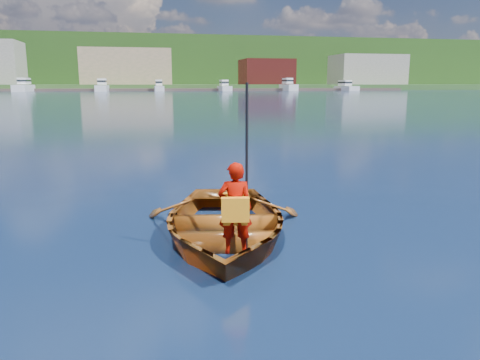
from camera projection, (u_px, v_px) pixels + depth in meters
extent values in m
plane|color=#0D2341|center=(133.00, 257.00, 6.06)|extent=(600.00, 600.00, 0.00)
imported|color=brown|center=(223.00, 223.00, 6.77)|extent=(3.19, 4.05, 0.76)
imported|color=#A60B00|center=(235.00, 208.00, 5.80)|extent=(0.47, 0.35, 1.17)
cube|color=orange|center=(235.00, 210.00, 5.68)|extent=(0.35, 0.16, 0.30)
cube|color=orange|center=(235.00, 205.00, 5.91)|extent=(0.35, 0.14, 0.30)
cube|color=orange|center=(235.00, 221.00, 5.83)|extent=(0.33, 0.27, 0.05)
cylinder|color=black|center=(247.00, 169.00, 5.85)|extent=(0.04, 0.04, 2.12)
cube|color=#395922|center=(142.00, 87.00, 188.18)|extent=(400.00, 80.00, 2.00)
cube|color=#24481B|center=(142.00, 66.00, 234.15)|extent=(400.00, 100.00, 22.00)
cube|color=#4F3F39|center=(164.00, 90.00, 149.32)|extent=(160.01, 11.78, 0.80)
cube|color=tan|center=(127.00, 67.00, 161.80)|extent=(30.00, 16.00, 12.00)
cube|color=brown|center=(266.00, 72.00, 171.90)|extent=(18.00, 16.00, 9.00)
cube|color=gray|center=(367.00, 70.00, 179.54)|extent=(26.00, 16.00, 11.00)
cube|color=white|center=(24.00, 89.00, 136.46)|extent=(3.68, 13.16, 2.15)
cube|color=white|center=(24.00, 81.00, 137.28)|extent=(2.58, 5.92, 1.80)
cube|color=black|center=(24.00, 81.00, 137.26)|extent=(2.65, 6.19, 0.50)
cube|color=white|center=(102.00, 89.00, 140.81)|extent=(3.40, 12.13, 1.99)
cube|color=white|center=(102.00, 82.00, 141.55)|extent=(2.38, 5.46, 1.80)
cube|color=black|center=(102.00, 81.00, 141.53)|extent=(2.45, 5.70, 0.50)
cube|color=white|center=(159.00, 89.00, 144.15)|extent=(2.80, 9.99, 1.71)
cube|color=white|center=(159.00, 83.00, 144.72)|extent=(1.96, 4.50, 1.80)
cube|color=black|center=(159.00, 82.00, 144.70)|extent=(2.01, 4.70, 0.50)
cube|color=white|center=(224.00, 89.00, 148.16)|extent=(3.09, 11.03, 1.69)
cube|color=white|center=(224.00, 83.00, 148.83)|extent=(2.16, 4.96, 1.80)
cube|color=black|center=(224.00, 82.00, 148.81)|extent=(2.22, 5.19, 0.50)
cube|color=white|center=(288.00, 88.00, 152.26)|extent=(3.17, 11.32, 2.28)
cube|color=white|center=(287.00, 81.00, 152.89)|extent=(2.22, 5.09, 1.80)
cube|color=black|center=(287.00, 81.00, 152.87)|extent=(2.28, 5.32, 0.50)
cube|color=white|center=(346.00, 89.00, 156.27)|extent=(3.59, 12.83, 1.66)
cube|color=white|center=(345.00, 83.00, 157.12)|extent=(2.52, 5.77, 1.80)
cube|color=black|center=(345.00, 83.00, 157.10)|extent=(2.59, 6.03, 0.50)
cylinder|color=#382314|center=(207.00, 63.00, 235.32)|extent=(0.80, 0.80, 2.76)
sphere|color=#295E20|center=(207.00, 56.00, 234.58)|extent=(5.16, 5.16, 5.16)
cylinder|color=#382314|center=(15.00, 62.00, 214.99)|extent=(0.80, 0.80, 2.98)
sphere|color=#295E20|center=(14.00, 54.00, 214.18)|extent=(5.57, 5.57, 5.57)
cylinder|color=#382314|center=(104.00, 58.00, 234.18)|extent=(0.80, 0.80, 4.03)
sphere|color=#295E20|center=(103.00, 47.00, 233.09)|extent=(7.53, 7.53, 7.53)
cylinder|color=#382314|center=(228.00, 52.00, 272.67)|extent=(0.80, 0.80, 4.10)
sphere|color=#295E20|center=(228.00, 42.00, 271.57)|extent=(7.65, 7.65, 7.65)
cylinder|color=#382314|center=(271.00, 60.00, 254.32)|extent=(0.80, 0.80, 2.88)
sphere|color=#295E20|center=(271.00, 53.00, 253.54)|extent=(5.38, 5.38, 5.38)
cylinder|color=#382314|center=(430.00, 77.00, 219.27)|extent=(0.80, 0.80, 4.14)
sphere|color=#295E20|center=(431.00, 65.00, 218.15)|extent=(7.73, 7.73, 7.73)
cylinder|color=#382314|center=(55.00, 71.00, 197.62)|extent=(0.80, 0.80, 3.33)
sphere|color=#295E20|center=(55.00, 61.00, 196.72)|extent=(6.22, 6.22, 6.22)
cylinder|color=#382314|center=(63.00, 52.00, 250.55)|extent=(0.80, 0.80, 2.62)
sphere|color=#295E20|center=(62.00, 46.00, 249.84)|extent=(4.90, 4.90, 4.90)
cylinder|color=#382314|center=(153.00, 67.00, 218.40)|extent=(0.80, 0.80, 2.55)
sphere|color=#295E20|center=(153.00, 60.00, 217.72)|extent=(4.75, 4.75, 4.75)
cylinder|color=#382314|center=(264.00, 75.00, 210.96)|extent=(0.80, 0.80, 2.92)
sphere|color=#295E20|center=(264.00, 66.00, 210.18)|extent=(5.45, 5.45, 5.45)
cylinder|color=#382314|center=(376.00, 53.00, 297.74)|extent=(0.80, 0.80, 3.51)
sphere|color=#295E20|center=(376.00, 45.00, 296.80)|extent=(6.56, 6.56, 6.56)
cylinder|color=#382314|center=(351.00, 73.00, 226.20)|extent=(0.80, 0.80, 2.40)
sphere|color=#295E20|center=(352.00, 66.00, 225.55)|extent=(4.49, 4.49, 4.49)
cylinder|color=#382314|center=(49.00, 74.00, 192.51)|extent=(0.80, 0.80, 3.08)
sphere|color=#295E20|center=(48.00, 64.00, 191.68)|extent=(5.75, 5.75, 5.75)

